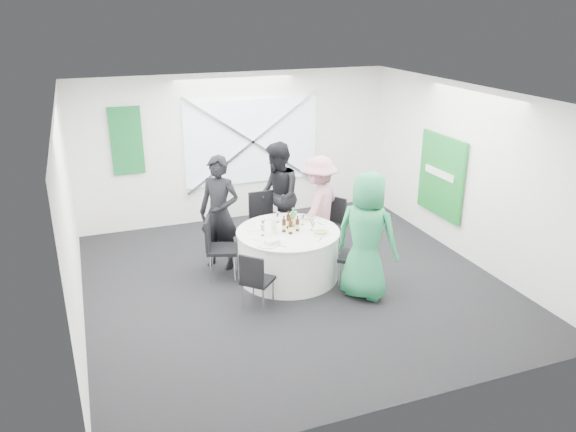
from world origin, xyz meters
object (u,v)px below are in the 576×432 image
object	(u,v)px
banquet_table	(288,254)
person_man_back	(277,196)
person_woman_pink	(319,206)
chair_front_right	(362,252)
clear_water_bottle	(274,226)
chair_back_right	(332,220)
green_water_bottle	(293,219)
person_man_back_left	(220,213)
person_woman_green	(367,236)
chair_back	(263,216)
chair_front_left	(255,278)
chair_back_left	(216,243)

from	to	relation	value
banquet_table	person_man_back	world-z (taller)	person_man_back
person_woman_pink	chair_front_right	bearing A→B (deg)	54.36
banquet_table	person_man_back	xyz separation A→B (m)	(0.23, 1.14, 0.54)
person_man_back	person_woman_pink	world-z (taller)	person_man_back
clear_water_bottle	chair_back_right	bearing A→B (deg)	28.73
green_water_bottle	clear_water_bottle	size ratio (longest dim) A/B	1.03
chair_back_right	person_man_back_left	size ratio (longest dim) A/B	0.51
chair_back_right	green_water_bottle	world-z (taller)	green_water_bottle
chair_front_right	person_woman_green	world-z (taller)	person_woman_green
chair_back	chair_front_left	size ratio (longest dim) A/B	1.18
chair_front_right	person_man_back_left	world-z (taller)	person_man_back_left
person_man_back_left	green_water_bottle	size ratio (longest dim) A/B	6.01
chair_front_left	clear_water_bottle	distance (m)	1.01
chair_front_right	person_man_back	xyz separation A→B (m)	(-0.65, 1.84, 0.34)
green_water_bottle	chair_back_left	bearing A→B (deg)	170.07
chair_back_right	chair_front_right	distance (m)	1.39
banquet_table	chair_back_right	xyz separation A→B (m)	(1.04, 0.68, 0.16)
person_man_back_left	chair_back_left	bearing A→B (deg)	-72.29
person_woman_green	chair_front_left	bearing A→B (deg)	43.12
chair_back	chair_front_right	xyz separation A→B (m)	(0.89, -1.86, -0.01)
chair_back	chair_front_left	distance (m)	2.08
person_man_back	green_water_bottle	bearing A→B (deg)	5.76
chair_back	green_water_bottle	bearing A→B (deg)	-82.62
banquet_table	person_man_back_left	distance (m)	1.25
chair_back_right	chair_front_left	xyz separation A→B (m)	(-1.80, -1.46, -0.05)
chair_front_left	banquet_table	bearing A→B (deg)	-90.00
chair_front_left	person_man_back_left	distance (m)	1.57
chair_back_left	chair_back_right	distance (m)	2.10
chair_front_left	person_man_back	bearing A→B (deg)	-73.06
banquet_table	chair_back_left	distance (m)	1.10
chair_back_right	clear_water_bottle	size ratio (longest dim) A/B	3.17
banquet_table	chair_back_left	world-z (taller)	chair_back_left
banquet_table	person_woman_pink	size ratio (longest dim) A/B	0.93
chair_back_right	chair_front_left	distance (m)	2.32
person_woman_pink	banquet_table	bearing A→B (deg)	-0.00
chair_back	chair_back_right	size ratio (longest dim) A/B	1.07
banquet_table	person_man_back	size ratio (longest dim) A/B	0.85
person_woman_green	clear_water_bottle	world-z (taller)	person_woman_green
chair_back_right	person_man_back	world-z (taller)	person_man_back
chair_front_left	person_woman_green	size ratio (longest dim) A/B	0.45
chair_back_left	person_woman_green	size ratio (longest dim) A/B	0.53
banquet_table	clear_water_bottle	bearing A→B (deg)	-177.25
chair_back_left	green_water_bottle	world-z (taller)	green_water_bottle
person_man_back	person_woman_green	distance (m)	2.15
person_man_back	person_woman_green	size ratio (longest dim) A/B	0.99
chair_front_left	person_man_back	size ratio (longest dim) A/B	0.46
chair_front_left	person_man_back	distance (m)	2.21
chair_front_left	person_man_back_left	xyz separation A→B (m)	(-0.10, 1.51, 0.42)
banquet_table	chair_front_left	distance (m)	1.10
chair_back_right	chair_front_right	bearing A→B (deg)	-39.82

